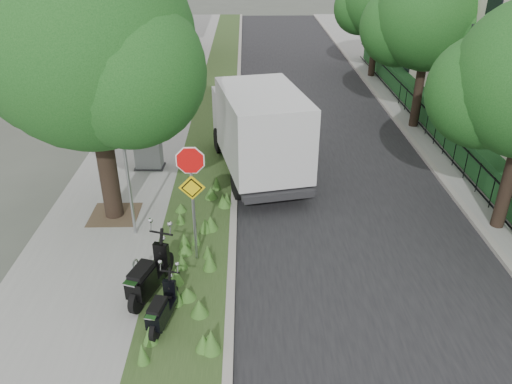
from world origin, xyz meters
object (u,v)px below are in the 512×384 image
sign_assembly (192,181)px  utility_cabinet (148,150)px  scooter_far (161,313)px  scooter_near (147,281)px  box_truck (258,127)px

sign_assembly → utility_cabinet: (-2.11, 5.48, -1.57)m
sign_assembly → scooter_far: bearing=-102.1°
scooter_near → box_truck: box_truck is taller
box_truck → utility_cabinet: size_ratio=4.60×
scooter_near → utility_cabinet: 7.08m
scooter_near → scooter_far: 1.05m
box_truck → sign_assembly: bearing=-108.4°
scooter_far → box_truck: box_truck is taller
scooter_near → scooter_far: (0.44, -0.95, -0.10)m
sign_assembly → scooter_near: size_ratio=1.67×
utility_cabinet → sign_assembly: bearing=-69.0°
scooter_near → box_truck: (2.68, 6.63, 1.13)m
sign_assembly → utility_cabinet: sign_assembly is taller
sign_assembly → scooter_far: (-0.52, -2.45, -1.85)m
scooter_far → box_truck: bearing=73.6°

